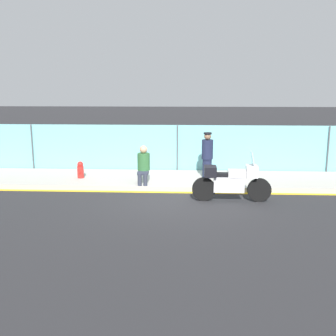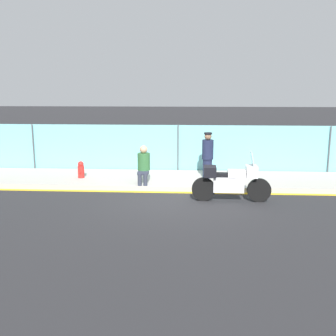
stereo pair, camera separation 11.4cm
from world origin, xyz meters
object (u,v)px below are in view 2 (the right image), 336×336
(person_seated_on_curb, at_px, (144,163))
(fire_hydrant, at_px, (81,170))
(officer_standing, at_px, (208,155))
(motorcycle, at_px, (231,181))

(person_seated_on_curb, height_order, fire_hydrant, person_seated_on_curb)
(person_seated_on_curb, xyz_separation_m, fire_hydrant, (-2.34, 0.69, -0.40))
(officer_standing, bearing_deg, motorcycle, -76.03)
(motorcycle, bearing_deg, person_seated_on_curb, 153.34)
(officer_standing, bearing_deg, fire_hydrant, -176.43)
(motorcycle, height_order, officer_standing, officer_standing)
(fire_hydrant, bearing_deg, motorcycle, -22.52)
(motorcycle, bearing_deg, fire_hydrant, 158.07)
(person_seated_on_curb, bearing_deg, fire_hydrant, 163.51)
(officer_standing, height_order, fire_hydrant, officer_standing)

